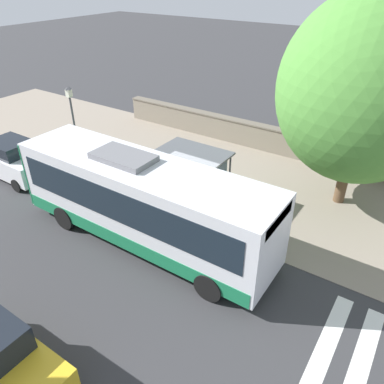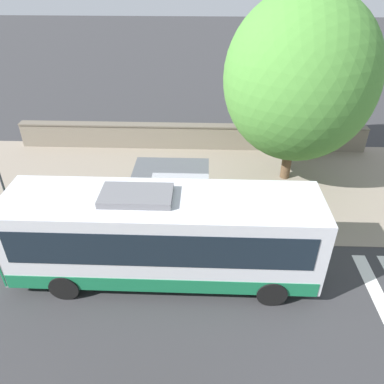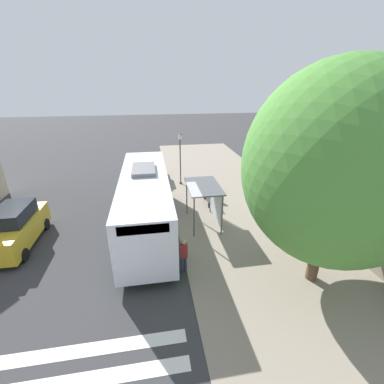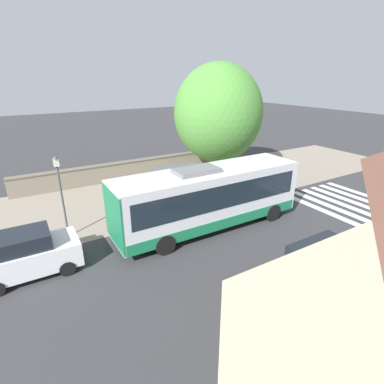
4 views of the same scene
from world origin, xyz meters
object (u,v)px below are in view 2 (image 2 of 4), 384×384
bench (115,195)px  bus (163,235)px  pedestrian (276,227)px  bus_shelter (172,175)px  shade_tree (300,78)px

bench → bus: bearing=31.9°
bus → pedestrian: bearing=111.1°
bus_shelter → bench: (-0.84, -2.72, -1.61)m
bus_shelter → pedestrian: bus_shelter is taller
bus → bench: size_ratio=5.67×
bus_shelter → bench: bearing=-107.1°
bus → bench: (-4.34, -2.70, -1.33)m
bus_shelter → shade_tree: (-3.55, 5.48, 3.00)m
pedestrian → shade_tree: shade_tree is taller
bench → shade_tree: (-2.71, 8.21, 4.61)m
bench → pedestrian: bearing=68.2°
bus_shelter → pedestrian: bearing=65.3°
bus → pedestrian: 4.52m
bus_shelter → pedestrian: 4.67m
bus → pedestrian: size_ratio=6.11×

